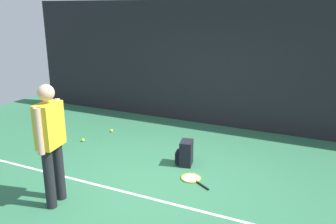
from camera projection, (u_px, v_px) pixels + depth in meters
ground_plane at (157, 177)px, 5.64m from camera, size 12.00×12.00×0.00m
back_fence at (217, 65)px, 7.84m from camera, size 10.00×0.10×2.83m
court_line at (138, 195)px, 5.10m from camera, size 9.00×0.05×0.00m
tennis_player at (51, 138)px, 4.64m from camera, size 0.28×0.52×1.70m
tennis_racket at (192, 179)px, 5.58m from camera, size 0.61×0.47×0.03m
backpack at (185, 153)px, 6.05m from camera, size 0.33×0.34×0.44m
tennis_ball_near_player at (83, 140)px, 7.15m from camera, size 0.07×0.07×0.07m
tennis_ball_by_fence at (112, 131)px, 7.71m from camera, size 0.07×0.07×0.07m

